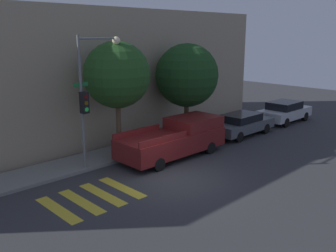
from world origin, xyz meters
name	(u,v)px	position (x,y,z in m)	size (l,w,h in m)	color
ground_plane	(173,180)	(0.00, 0.00, 0.00)	(60.00, 60.00, 0.00)	#333335
sidewalk	(112,155)	(0.00, 4.25, 0.07)	(26.00, 2.10, 0.14)	slate
building_row	(62,76)	(0.00, 8.70, 3.59)	(26.00, 6.00, 7.18)	gray
crosswalk	(92,198)	(-3.37, 0.80, 0.00)	(3.17, 2.60, 0.00)	gold
traffic_light_pole	(91,87)	(-1.56, 3.37, 3.67)	(2.43, 0.56, 5.81)	slate
pickup_truck	(176,138)	(2.31, 2.10, 0.89)	(5.64, 2.13, 1.77)	maroon
sedan_near_corner	(242,124)	(7.81, 2.10, 0.69)	(4.39, 1.77, 1.30)	#4C5156
sedan_middle	(285,111)	(12.77, 2.10, 0.73)	(4.26, 1.88, 1.41)	#B7BABF
tree_near_corner	(117,75)	(0.27, 3.97, 3.97)	(3.14, 3.14, 5.56)	brown
tree_midblock	(187,75)	(5.04, 3.97, 3.59)	(3.51, 3.51, 5.36)	#4C3823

